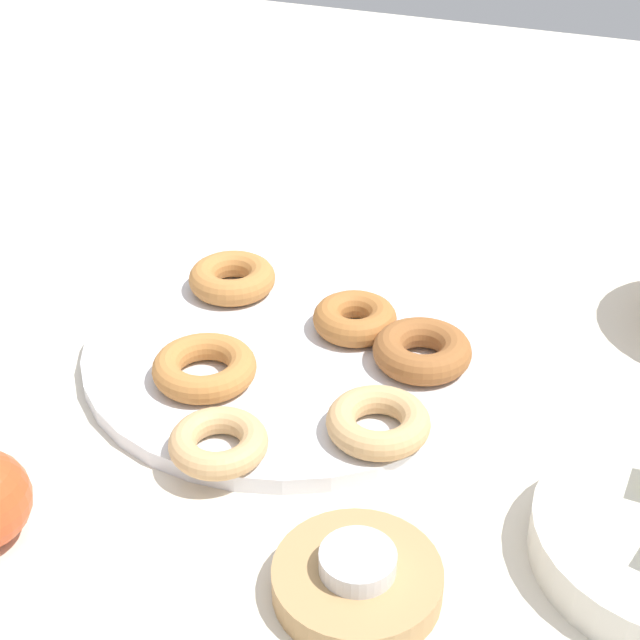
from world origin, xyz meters
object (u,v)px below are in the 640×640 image
at_px(donut_2, 355,318).
at_px(donut_0, 422,351).
at_px(donut_1, 232,278).
at_px(candle_holder, 357,581).
at_px(donut_plate, 291,347).
at_px(donut_3, 204,368).
at_px(donut_4, 378,422).
at_px(tealight, 358,562).
at_px(donut_5, 218,443).

bearing_deg(donut_2, donut_0, 69.90).
xyz_separation_m(donut_1, candle_holder, (0.31, 0.25, -0.02)).
height_order(donut_plate, donut_0, donut_0).
bearing_deg(donut_3, donut_4, 86.04).
distance_m(candle_holder, tealight, 0.02).
relative_size(donut_1, donut_4, 1.03).
relative_size(donut_2, donut_5, 1.01).
bearing_deg(donut_3, donut_5, 35.00).
xyz_separation_m(donut_plate, donut_5, (0.17, 0.01, 0.02)).
relative_size(donut_5, candle_holder, 0.67).
bearing_deg(candle_holder, donut_3, -127.85).
height_order(donut_2, tealight, donut_2).
distance_m(donut_4, tealight, 0.15).
bearing_deg(donut_plate, donut_4, 51.49).
distance_m(donut_0, donut_3, 0.19).
bearing_deg(donut_5, donut_0, 148.77).
bearing_deg(donut_0, donut_5, -31.23).
bearing_deg(donut_3, donut_0, 120.06).
xyz_separation_m(donut_4, donut_5, (0.07, -0.11, -0.00)).
relative_size(donut_4, candle_holder, 0.73).
bearing_deg(candle_holder, tealight, 0.00).
bearing_deg(donut_2, donut_4, 28.21).
distance_m(donut_0, candle_holder, 0.26).
bearing_deg(donut_4, candle_holder, 14.74).
xyz_separation_m(donut_1, donut_3, (0.15, 0.05, -0.00)).
xyz_separation_m(donut_1, donut_5, (0.23, 0.11, -0.00)).
xyz_separation_m(candle_holder, tealight, (0.00, 0.00, 0.02)).
relative_size(donut_3, donut_4, 1.08).
bearing_deg(donut_1, donut_3, 18.48).
height_order(donut_3, donut_5, donut_3).
distance_m(donut_1, donut_3, 0.16).
relative_size(donut_plate, donut_1, 4.40).
xyz_separation_m(donut_2, tealight, (0.28, 0.11, 0.00)).
bearing_deg(donut_2, candle_holder, 21.52).
height_order(donut_0, donut_5, donut_0).
bearing_deg(donut_0, tealight, 8.14).
distance_m(donut_3, donut_4, 0.17).
xyz_separation_m(donut_0, donut_4, (0.11, -0.00, -0.00)).
height_order(donut_0, donut_4, donut_0).
bearing_deg(tealight, candle_holder, 0.00).
bearing_deg(donut_2, donut_3, -36.63).
bearing_deg(donut_5, candle_holder, 62.66).
height_order(donut_2, donut_5, donut_2).
distance_m(donut_1, tealight, 0.40).
bearing_deg(donut_4, donut_5, -56.17).
distance_m(donut_0, donut_4, 0.11).
distance_m(donut_3, candle_holder, 0.26).
distance_m(donut_0, donut_2, 0.08).
height_order(donut_3, donut_4, same).
xyz_separation_m(donut_plate, donut_0, (-0.01, 0.12, 0.02)).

